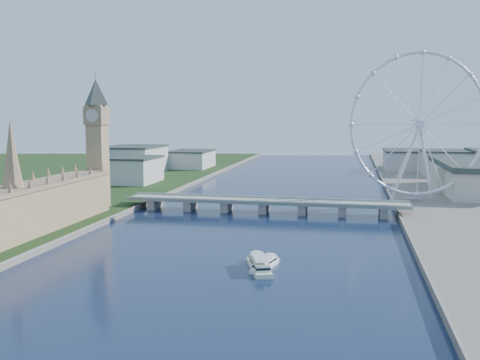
# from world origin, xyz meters

# --- Properties ---
(parliament_range) EXTENTS (24.00, 200.00, 70.00)m
(parliament_range) POSITION_xyz_m (-128.00, 170.00, 18.48)
(parliament_range) COLOR tan
(parliament_range) RESTS_ON ground
(big_ben) EXTENTS (20.02, 20.02, 110.00)m
(big_ben) POSITION_xyz_m (-128.00, 278.00, 66.57)
(big_ben) COLOR tan
(big_ben) RESTS_ON ground
(westminster_bridge) EXTENTS (220.00, 22.00, 9.50)m
(westminster_bridge) POSITION_xyz_m (0.00, 300.00, 6.63)
(westminster_bridge) COLOR gray
(westminster_bridge) RESTS_ON ground
(london_eye) EXTENTS (113.60, 39.12, 124.30)m
(london_eye) POSITION_xyz_m (119.98, 355.08, 67.52)
(london_eye) COLOR silver
(london_eye) RESTS_ON ground
(county_hall) EXTENTS (54.00, 144.00, 35.00)m
(county_hall) POSITION_xyz_m (175.00, 430.00, 0.00)
(county_hall) COLOR beige
(county_hall) RESTS_ON ground
(city_skyline) EXTENTS (505.00, 280.00, 32.00)m
(city_skyline) POSITION_xyz_m (39.22, 560.08, 16.96)
(city_skyline) COLOR beige
(city_skyline) RESTS_ON ground
(tour_boat_near) EXTENTS (18.68, 33.74, 7.28)m
(tour_boat_near) POSITION_xyz_m (22.60, 145.08, 0.00)
(tour_boat_near) COLOR silver
(tour_boat_near) RESTS_ON ground
(tour_boat_far) EXTENTS (12.70, 27.72, 5.91)m
(tour_boat_far) POSITION_xyz_m (24.57, 148.97, 0.00)
(tour_boat_far) COLOR white
(tour_boat_far) RESTS_ON ground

